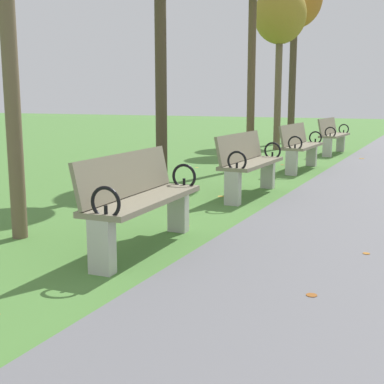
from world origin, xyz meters
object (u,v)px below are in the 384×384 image
at_px(park_bench_5, 300,145).
at_px(tree_5, 295,0).
at_px(park_bench_4, 249,162).
at_px(park_bench_6, 333,135).
at_px(park_bench_3, 140,198).
at_px(tree_4, 280,17).

height_order(park_bench_5, tree_5, tree_5).
height_order(park_bench_4, park_bench_6, same).
bearing_deg(park_bench_6, park_bench_3, -90.00).
xyz_separation_m(park_bench_3, tree_4, (-1.59, 9.89, 3.00)).
relative_size(park_bench_4, tree_5, 0.30).
distance_m(park_bench_3, park_bench_5, 6.04).
bearing_deg(park_bench_5, tree_5, 106.36).
height_order(park_bench_3, park_bench_6, same).
relative_size(park_bench_4, tree_4, 0.37).
bearing_deg(tree_4, park_bench_5, -67.52).
xyz_separation_m(park_bench_5, park_bench_6, (0.00, 3.35, 0.00)).
distance_m(park_bench_4, tree_5, 10.37).
height_order(park_bench_5, park_bench_6, same).
distance_m(park_bench_3, tree_5, 13.19).
distance_m(park_bench_5, tree_4, 5.13).
bearing_deg(park_bench_5, park_bench_4, -90.00).
bearing_deg(park_bench_5, park_bench_3, -90.00).
height_order(park_bench_5, tree_4, tree_4).
xyz_separation_m(park_bench_3, park_bench_4, (-0.00, 3.03, 0.00)).
bearing_deg(park_bench_3, park_bench_5, 90.00).
relative_size(park_bench_4, park_bench_5, 1.00).
relative_size(park_bench_3, tree_4, 0.38).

